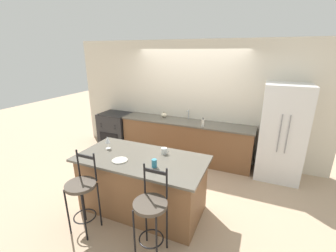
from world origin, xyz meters
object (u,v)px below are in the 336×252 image
at_px(wine_glass, 107,140).
at_px(refrigerator, 282,133).
at_px(bar_stool_near, 82,192).
at_px(coffee_mug, 164,151).
at_px(dinner_plate, 120,160).
at_px(pumpkin_decoration, 164,115).
at_px(bar_stool_far, 151,212).
at_px(oven_range, 116,130).
at_px(tumbler_cup, 154,163).
at_px(soap_bottle, 203,123).

bearing_deg(wine_glass, refrigerator, 34.75).
relative_size(bar_stool_near, wine_glass, 5.56).
height_order(wine_glass, coffee_mug, wine_glass).
bearing_deg(coffee_mug, bar_stool_near, -128.67).
relative_size(dinner_plate, pumpkin_decoration, 1.68).
bearing_deg(bar_stool_far, bar_stool_near, -179.28).
relative_size(oven_range, coffee_mug, 7.54).
bearing_deg(oven_range, tumbler_cup, -44.09).
bearing_deg(dinner_plate, bar_stool_far, -33.02).
distance_m(dinner_plate, pumpkin_decoration, 2.34).
bearing_deg(dinner_plate, wine_glass, 145.60).
bearing_deg(oven_range, coffee_mug, -38.08).
bearing_deg(pumpkin_decoration, coffee_mug, -65.61).
relative_size(refrigerator, soap_bottle, 10.07).
distance_m(oven_range, bar_stool_far, 3.60).
bearing_deg(oven_range, dinner_plate, -52.67).
bearing_deg(soap_bottle, bar_stool_near, -111.75).
xyz_separation_m(refrigerator, pumpkin_decoration, (-2.58, 0.16, 0.04)).
height_order(bar_stool_far, tumbler_cup, bar_stool_far).
bearing_deg(dinner_plate, coffee_mug, 43.59).
bearing_deg(soap_bottle, coffee_mug, -98.00).
relative_size(tumbler_cup, pumpkin_decoration, 0.85).
distance_m(bar_stool_far, coffee_mug, 1.06).
xyz_separation_m(bar_stool_far, wine_glass, (-1.20, 0.79, 0.44)).
xyz_separation_m(bar_stool_far, tumbler_cup, (-0.21, 0.53, 0.35)).
bearing_deg(refrigerator, tumbler_cup, -128.54).
height_order(bar_stool_near, pumpkin_decoration, bar_stool_near).
bearing_deg(dinner_plate, refrigerator, 43.87).
xyz_separation_m(dinner_plate, wine_glass, (-0.44, 0.30, 0.14)).
xyz_separation_m(refrigerator, bar_stool_far, (-1.48, -2.65, -0.32)).
bearing_deg(wine_glass, dinner_plate, -34.40).
height_order(bar_stool_far, coffee_mug, bar_stool_far).
distance_m(oven_range, pumpkin_decoration, 1.43).
bearing_deg(tumbler_cup, pumpkin_decoration, 111.11).
relative_size(bar_stool_near, dinner_plate, 5.06).
distance_m(bar_stool_near, soap_bottle, 2.74).
distance_m(oven_range, soap_bottle, 2.44).
relative_size(wine_glass, coffee_mug, 1.73).
distance_m(dinner_plate, tumbler_cup, 0.56).
bearing_deg(refrigerator, bar_stool_far, -119.22).
relative_size(oven_range, bar_stool_near, 0.78).
xyz_separation_m(bar_stool_near, soap_bottle, (1.01, 2.52, 0.38)).
relative_size(oven_range, soap_bottle, 4.89).
bearing_deg(bar_stool_far, dinner_plate, 146.98).
distance_m(bar_stool_far, dinner_plate, 0.96).
height_order(wine_glass, pumpkin_decoration, wine_glass).
relative_size(refrigerator, bar_stool_near, 1.62).
xyz_separation_m(wine_glass, pumpkin_decoration, (0.11, 2.02, -0.08)).
height_order(dinner_plate, pumpkin_decoration, pumpkin_decoration).
distance_m(coffee_mug, tumbler_cup, 0.45).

